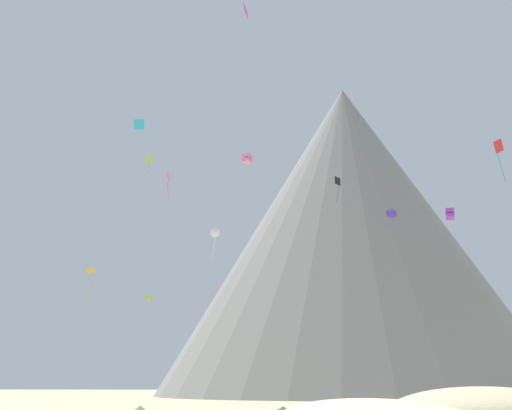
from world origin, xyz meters
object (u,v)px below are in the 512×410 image
(kite_gold_mid, at_px, (91,276))
(kite_indigo_mid, at_px, (392,213))
(kite_white_mid, at_px, (215,233))
(kite_pink_high, at_px, (247,158))
(bush_far_right, at_px, (140,410))
(bush_near_right, at_px, (283,410))
(kite_rainbow_mid, at_px, (169,176))
(kite_red_mid, at_px, (499,151))
(rock_massif, at_px, (348,239))
(kite_cyan_high, at_px, (139,125))
(kite_lime_high, at_px, (149,163))
(kite_yellow_mid, at_px, (149,298))
(kite_magenta_high, at_px, (246,11))
(kite_black_high, at_px, (338,183))
(kite_violet_mid, at_px, (450,214))

(kite_gold_mid, relative_size, kite_indigo_mid, 2.86)
(kite_white_mid, bearing_deg, kite_pink_high, -69.71)
(bush_far_right, relative_size, kite_white_mid, 0.32)
(kite_pink_high, distance_m, kite_indigo_mid, 21.85)
(bush_far_right, distance_m, bush_near_right, 11.33)
(kite_rainbow_mid, xyz_separation_m, kite_red_mid, (33.84, 3.17, 2.69))
(rock_massif, xyz_separation_m, kite_cyan_high, (-24.44, -64.86, -1.49))
(kite_gold_mid, distance_m, kite_lime_high, 18.75)
(kite_cyan_high, height_order, kite_lime_high, kite_lime_high)
(kite_indigo_mid, relative_size, kite_red_mid, 0.33)
(kite_red_mid, bearing_deg, kite_cyan_high, 101.42)
(bush_near_right, bearing_deg, kite_pink_high, 101.60)
(bush_near_right, bearing_deg, kite_yellow_mid, 120.28)
(kite_indigo_mid, relative_size, kite_magenta_high, 1.13)
(kite_rainbow_mid, bearing_deg, bush_near_right, -146.30)
(kite_pink_high, distance_m, kite_lime_high, 17.21)
(kite_pink_high, bearing_deg, kite_indigo_mid, 32.90)
(kite_black_high, relative_size, kite_indigo_mid, 2.31)
(kite_indigo_mid, bearing_deg, kite_white_mid, 149.30)
(bush_far_right, distance_m, kite_black_high, 43.42)
(kite_pink_high, distance_m, kite_violet_mid, 29.26)
(rock_massif, relative_size, kite_rainbow_mid, 34.42)
(kite_violet_mid, distance_m, kite_red_mid, 21.79)
(kite_gold_mid, relative_size, kite_yellow_mid, 5.58)
(kite_yellow_mid, relative_size, kite_magenta_high, 0.58)
(kite_yellow_mid, bearing_deg, bush_near_right, 157.70)
(kite_cyan_high, relative_size, kite_magenta_high, 0.93)
(kite_cyan_high, relative_size, kite_rainbow_mid, 0.41)
(bush_far_right, xyz_separation_m, kite_magenta_high, (7.71, 4.63, 38.39))
(bush_far_right, xyz_separation_m, kite_black_high, (17.15, 28.95, 27.44))
(bush_far_right, distance_m, kite_violet_mid, 52.63)
(kite_indigo_mid, height_order, kite_magenta_high, kite_magenta_high)
(kite_black_high, height_order, kite_pink_high, kite_pink_high)
(rock_massif, relative_size, kite_pink_high, 67.15)
(kite_lime_high, height_order, kite_indigo_mid, kite_lime_high)
(bush_near_right, xyz_separation_m, kite_rainbow_mid, (-11.90, 7.94, 22.44))
(kite_black_high, bearing_deg, kite_pink_high, -21.21)
(kite_yellow_mid, distance_m, kite_indigo_mid, 36.33)
(kite_violet_mid, xyz_separation_m, kite_indigo_mid, (-7.74, 0.33, 0.47))
(bush_far_right, height_order, kite_violet_mid, kite_violet_mid)
(kite_pink_high, bearing_deg, kite_cyan_high, -76.25)
(bush_near_right, height_order, kite_red_mid, kite_red_mid)
(kite_pink_high, height_order, kite_magenta_high, kite_magenta_high)
(kite_cyan_high, xyz_separation_m, kite_rainbow_mid, (3.47, -0.08, -5.91))
(kite_yellow_mid, xyz_separation_m, kite_magenta_high, (17.68, -32.72, 24.58))
(kite_lime_high, bearing_deg, kite_gold_mid, 148.80)
(kite_gold_mid, xyz_separation_m, kite_lime_high, (10.10, -9.68, 12.48))
(kite_black_high, height_order, kite_violet_mid, kite_black_high)
(kite_cyan_high, bearing_deg, kite_black_high, 75.37)
(kite_violet_mid, bearing_deg, kite_indigo_mid, 4.15)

